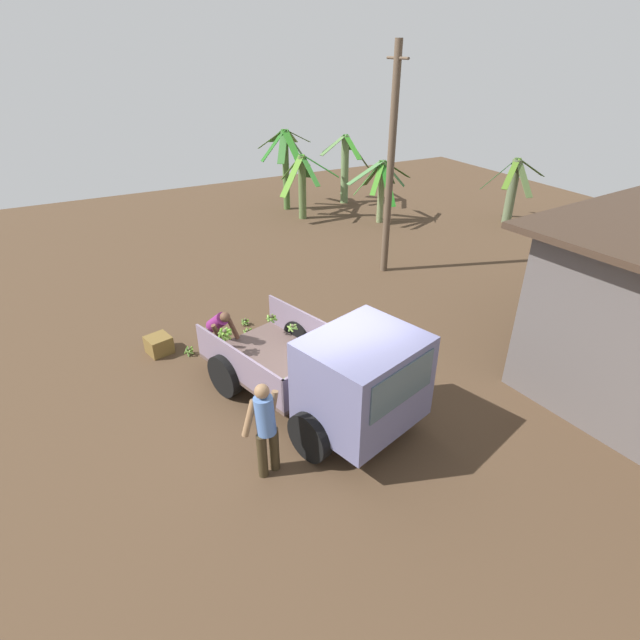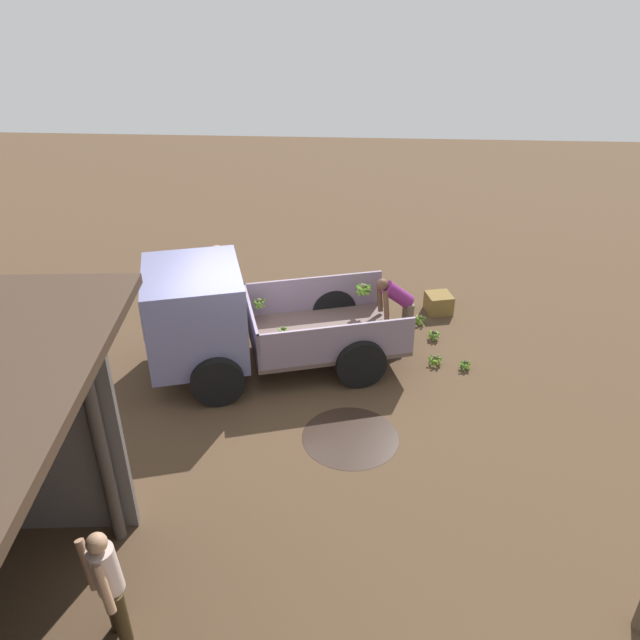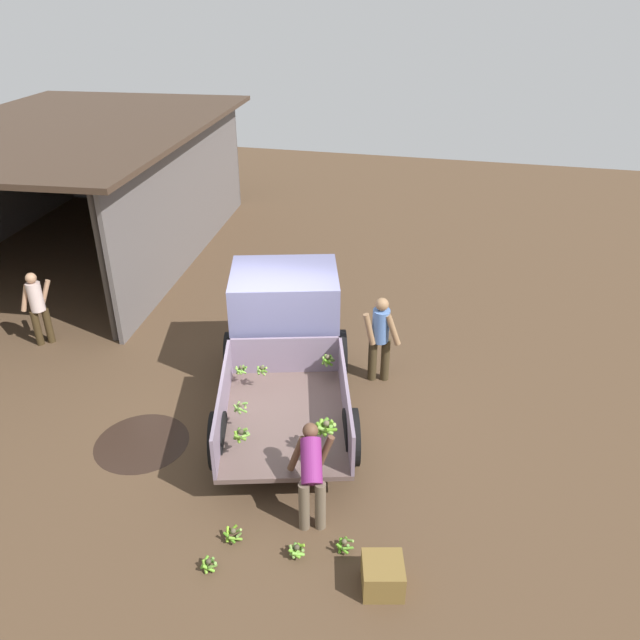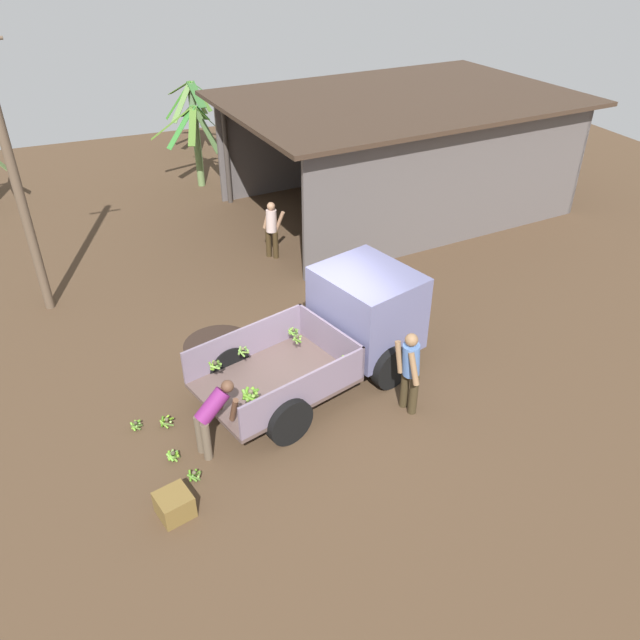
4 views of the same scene
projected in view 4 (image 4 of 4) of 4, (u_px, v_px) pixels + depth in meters
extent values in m
plane|color=#4B3625|center=(320.00, 371.00, 12.70)|extent=(36.00, 36.00, 0.00)
cylinder|color=black|center=(218.00, 344.00, 13.49)|extent=(1.51, 1.51, 0.01)
cube|color=brown|center=(275.00, 382.00, 11.64)|extent=(3.15, 2.64, 0.08)
cube|color=slate|center=(246.00, 342.00, 12.05)|extent=(2.62, 0.81, 0.69)
cube|color=slate|center=(306.00, 391.00, 10.81)|extent=(2.62, 0.81, 0.69)
cube|color=slate|center=(330.00, 339.00, 12.13)|extent=(0.60, 1.89, 0.69)
cube|color=slate|center=(367.00, 307.00, 12.43)|extent=(2.08, 2.29, 1.57)
cube|color=#4C606B|center=(397.00, 281.00, 12.68)|extent=(0.46, 1.48, 0.69)
cylinder|color=black|center=(325.00, 323.00, 13.39)|extent=(0.91, 0.46, 0.89)
cylinder|color=black|center=(391.00, 367.00, 12.07)|extent=(0.91, 0.46, 0.89)
cylinder|color=black|center=(228.00, 366.00, 12.11)|extent=(0.91, 0.46, 0.89)
cylinder|color=black|center=(289.00, 421.00, 10.79)|extent=(0.91, 0.46, 0.89)
sphere|color=brown|center=(243.00, 349.00, 11.66)|extent=(0.07, 0.07, 0.07)
cylinder|color=#70AB45|center=(247.00, 350.00, 11.71)|extent=(0.04, 0.17, 0.09)
cylinder|color=olive|center=(243.00, 349.00, 11.74)|extent=(0.17, 0.06, 0.12)
cylinder|color=olive|center=(240.00, 351.00, 11.70)|extent=(0.12, 0.16, 0.12)
cylinder|color=#6AA03C|center=(242.00, 353.00, 11.65)|extent=(0.13, 0.13, 0.14)
cylinder|color=#7FAD41|center=(245.00, 352.00, 11.65)|extent=(0.17, 0.10, 0.11)
sphere|color=#403929|center=(215.00, 363.00, 11.31)|extent=(0.08, 0.08, 0.08)
cylinder|color=#4F732A|center=(215.00, 363.00, 11.39)|extent=(0.18, 0.08, 0.14)
cylinder|color=#669723|center=(212.00, 365.00, 11.36)|extent=(0.14, 0.15, 0.15)
cylinder|color=#548022|center=(211.00, 366.00, 11.29)|extent=(0.08, 0.19, 0.11)
cylinder|color=#75A43F|center=(215.00, 367.00, 11.26)|extent=(0.19, 0.10, 0.10)
cylinder|color=#527D2F|center=(219.00, 366.00, 11.32)|extent=(0.14, 0.16, 0.14)
cylinder|color=olive|center=(219.00, 364.00, 11.37)|extent=(0.09, 0.19, 0.11)
sphere|color=#453E2D|center=(293.00, 330.00, 12.45)|extent=(0.07, 0.07, 0.07)
cylinder|color=#619C2F|center=(291.00, 333.00, 12.43)|extent=(0.09, 0.16, 0.09)
cylinder|color=#5E8B36|center=(293.00, 334.00, 12.44)|extent=(0.13, 0.08, 0.14)
cylinder|color=#588533|center=(296.00, 333.00, 12.45)|extent=(0.14, 0.11, 0.12)
cylinder|color=#588B27|center=(297.00, 331.00, 12.48)|extent=(0.06, 0.16, 0.10)
cylinder|color=#73A040|center=(295.00, 330.00, 12.52)|extent=(0.11, 0.14, 0.11)
cylinder|color=#527331|center=(293.00, 331.00, 12.52)|extent=(0.14, 0.07, 0.13)
cylinder|color=olive|center=(291.00, 330.00, 12.50)|extent=(0.15, 0.11, 0.09)
cylinder|color=olive|center=(290.00, 331.00, 12.47)|extent=(0.09, 0.16, 0.09)
sphere|color=brown|center=(251.00, 392.00, 10.44)|extent=(0.09, 0.09, 0.09)
cylinder|color=#56892A|center=(253.00, 391.00, 10.55)|extent=(0.21, 0.19, 0.16)
cylinder|color=#71A32F|center=(249.00, 392.00, 10.54)|extent=(0.22, 0.07, 0.18)
cylinder|color=#538B22|center=(246.00, 393.00, 10.49)|extent=(0.18, 0.21, 0.15)
cylinder|color=#6C9E39|center=(245.00, 396.00, 10.43)|extent=(0.07, 0.24, 0.14)
cylinder|color=#51861D|center=(249.00, 398.00, 10.40)|extent=(0.22, 0.17, 0.15)
cylinder|color=#5B8F2E|center=(253.00, 398.00, 10.45)|extent=(0.19, 0.11, 0.22)
cylinder|color=olive|center=(255.00, 396.00, 10.46)|extent=(0.17, 0.20, 0.19)
cylinder|color=#619328|center=(255.00, 394.00, 10.52)|extent=(0.08, 0.20, 0.21)
sphere|color=#443D2C|center=(297.00, 337.00, 12.07)|extent=(0.07, 0.07, 0.07)
cylinder|color=#7DAE45|center=(298.00, 337.00, 12.14)|extent=(0.13, 0.12, 0.11)
cylinder|color=#669B36|center=(295.00, 338.00, 12.13)|extent=(0.15, 0.09, 0.11)
cylinder|color=olive|center=(296.00, 340.00, 12.08)|extent=(0.07, 0.13, 0.14)
cylinder|color=#588F27|center=(298.00, 341.00, 12.06)|extent=(0.14, 0.06, 0.12)
cylinder|color=#76A236|center=(300.00, 339.00, 12.10)|extent=(0.08, 0.14, 0.12)
sphere|color=brown|center=(345.00, 358.00, 11.48)|extent=(0.09, 0.09, 0.09)
cylinder|color=olive|center=(348.00, 362.00, 11.51)|extent=(0.13, 0.14, 0.18)
cylinder|color=#589F23|center=(347.00, 360.00, 11.55)|extent=(0.08, 0.16, 0.17)
cylinder|color=#588229|center=(344.00, 358.00, 11.57)|extent=(0.18, 0.07, 0.15)
cylinder|color=olive|center=(342.00, 360.00, 11.53)|extent=(0.14, 0.15, 0.16)
cylinder|color=#50931D|center=(343.00, 362.00, 11.48)|extent=(0.09, 0.17, 0.15)
cylinder|color=#527C23|center=(346.00, 362.00, 11.44)|extent=(0.19, 0.09, 0.12)
cube|color=#5C5553|center=(511.00, 135.00, 20.73)|extent=(0.66, 6.00, 3.29)
cube|color=#5C5553|center=(347.00, 131.00, 21.13)|extent=(9.22, 0.96, 3.29)
cube|color=#5C5553|center=(457.00, 188.00, 16.75)|extent=(9.22, 0.96, 3.29)
cube|color=#3C2B1F|center=(400.00, 98.00, 18.01)|extent=(10.64, 7.72, 0.12)
cylinder|color=#3F3833|center=(226.00, 152.00, 19.26)|extent=(0.16, 0.16, 3.29)
cylinder|color=#3F3833|center=(307.00, 216.00, 15.17)|extent=(0.16, 0.16, 3.29)
cylinder|color=brown|center=(15.00, 179.00, 13.05)|extent=(0.21, 0.21, 6.31)
cylinder|color=#638659|center=(194.00, 118.00, 23.76)|extent=(0.28, 0.28, 2.59)
cube|color=#377728|center=(210.00, 96.00, 23.53)|extent=(1.40, 0.30, 1.17)
cube|color=#547D43|center=(198.00, 98.00, 23.88)|extent=(0.82, 1.04, 1.48)
cube|color=#30511E|center=(189.00, 87.00, 23.61)|extent=(0.37, 1.06, 0.66)
cube|color=#406B20|center=(180.00, 88.00, 23.42)|extent=(0.86, 1.03, 0.60)
cube|color=#378020|center=(178.00, 100.00, 23.22)|extent=(1.06, 0.25, 1.30)
cube|color=#5E8340|center=(182.00, 102.00, 22.92)|extent=(1.09, 0.96, 1.25)
cube|color=#315F2A|center=(197.00, 94.00, 22.75)|extent=(0.41, 1.27, 0.70)
cube|color=#4F7D2E|center=(201.00, 96.00, 23.16)|extent=(0.72, 0.75, 1.02)
cylinder|color=#66844A|center=(198.00, 148.00, 20.71)|extent=(0.24, 0.24, 2.62)
cube|color=#335A1A|center=(211.00, 122.00, 20.48)|extent=(1.09, 0.28, 1.16)
cube|color=#378538|center=(200.00, 113.00, 20.56)|extent=(0.79, 0.98, 0.71)
cube|color=#295920|center=(188.00, 111.00, 20.60)|extent=(0.35, 1.28, 0.64)
cube|color=#558227|center=(172.00, 123.00, 20.16)|extent=(1.47, 0.56, 1.03)
cube|color=#3B8936|center=(181.00, 128.00, 20.01)|extent=(1.10, 0.59, 1.21)
cube|color=#4D7229|center=(193.00, 126.00, 19.68)|extent=(0.64, 1.30, 0.93)
cube|color=#456232|center=(206.00, 130.00, 20.05)|extent=(0.69, 1.03, 1.35)
cylinder|color=#382D1A|center=(413.00, 395.00, 11.42)|extent=(0.20, 0.20, 0.83)
cylinder|color=#382D1A|center=(405.00, 388.00, 11.58)|extent=(0.20, 0.20, 0.83)
cylinder|color=#5276B6|center=(411.00, 360.00, 11.09)|extent=(0.42, 0.38, 0.68)
sphere|color=#8C6746|center=(412.00, 340.00, 10.83)|extent=(0.24, 0.24, 0.24)
cylinder|color=#8C6746|center=(414.00, 369.00, 10.89)|extent=(0.17, 0.32, 0.62)
cylinder|color=#8C6746|center=(399.00, 357.00, 11.20)|extent=(0.16, 0.27, 0.62)
cylinder|color=brown|center=(200.00, 434.00, 10.60)|extent=(0.19, 0.19, 0.77)
cylinder|color=brown|center=(207.00, 441.00, 10.46)|extent=(0.19, 0.19, 0.77)
cylinder|color=#732164|center=(212.00, 406.00, 10.34)|extent=(0.70, 0.46, 0.60)
sphere|color=brown|center=(227.00, 386.00, 10.37)|extent=(0.22, 0.22, 0.22)
cylinder|color=brown|center=(222.00, 398.00, 10.68)|extent=(0.18, 0.29, 0.57)
cylinder|color=brown|center=(234.00, 410.00, 10.43)|extent=(0.18, 0.30, 0.57)
cylinder|color=#392A16|center=(269.00, 243.00, 16.77)|extent=(0.21, 0.21, 0.76)
cylinder|color=#392A16|center=(276.00, 245.00, 16.69)|extent=(0.21, 0.21, 0.76)
cylinder|color=beige|center=(271.00, 221.00, 16.37)|extent=(0.42, 0.42, 0.61)
sphere|color=tan|center=(271.00, 206.00, 16.17)|extent=(0.21, 0.21, 0.21)
cylinder|color=tan|center=(267.00, 219.00, 16.52)|extent=(0.24, 0.25, 0.56)
cylinder|color=tan|center=(280.00, 221.00, 16.40)|extent=(0.28, 0.29, 0.56)
sphere|color=#403A29|center=(136.00, 423.00, 11.19)|extent=(0.07, 0.07, 0.07)
cylinder|color=olive|center=(139.00, 426.00, 11.20)|extent=(0.14, 0.15, 0.13)
cylinder|color=#598736|center=(139.00, 424.00, 11.25)|extent=(0.08, 0.15, 0.15)
cylinder|color=#589326|center=(136.00, 422.00, 11.27)|extent=(0.17, 0.08, 0.12)
cylinder|color=olive|center=(134.00, 425.00, 11.24)|extent=(0.14, 0.12, 0.15)
cylinder|color=#64A32A|center=(133.00, 427.00, 11.19)|extent=(0.09, 0.16, 0.14)
cylinder|color=#557A2D|center=(136.00, 427.00, 11.17)|extent=(0.16, 0.07, 0.14)
sphere|color=brown|center=(194.00, 473.00, 10.16)|extent=(0.07, 0.07, 0.07)
cylinder|color=#58A022|center=(194.00, 474.00, 10.24)|extent=(0.15, 0.05, 0.17)
cylinder|color=#49861A|center=(190.00, 476.00, 10.18)|extent=(0.06, 0.18, 0.13)
cylinder|color=#4C7B24|center=(192.00, 478.00, 10.13)|extent=(0.16, 0.15, 0.12)
cylinder|color=#61903D|center=(196.00, 478.00, 10.17)|extent=(0.15, 0.07, 0.17)
cylinder|color=#77A143|center=(199.00, 474.00, 10.19)|extent=(0.10, 0.19, 0.11)
cylinder|color=#4F7723|center=(197.00, 474.00, 10.24)|extent=(0.13, 0.14, 0.17)
sphere|color=brown|center=(167.00, 419.00, 11.25)|extent=(0.07, 0.07, 0.07)
cylinder|color=olive|center=(164.00, 424.00, 11.23)|extent=(0.15, 0.18, 0.14)
cylinder|color=olive|center=(169.00, 424.00, 11.24)|extent=(0.19, 0.07, 0.15)
cylinder|color=#7EA747|center=(171.00, 422.00, 11.30)|extent=(0.07, 0.18, 0.16)
cylinder|color=#5A8C1D|center=(169.00, 419.00, 11.35)|extent=(0.16, 0.16, 0.15)
cylinder|color=#74A824|center=(165.00, 419.00, 11.34)|extent=(0.20, 0.09, 0.13)
cylinder|color=#407218|center=(162.00, 421.00, 11.28)|extent=(0.10, 0.20, 0.11)
sphere|color=#433C2B|center=(173.00, 453.00, 10.54)|extent=(0.08, 0.08, 0.08)
cylinder|color=#5B921F|center=(175.00, 455.00, 10.61)|extent=(0.11, 0.13, 0.16)
cylinder|color=#5F8C39|center=(174.00, 453.00, 10.62)|extent=(0.16, 0.09, 0.15)
cylinder|color=olive|center=(171.00, 454.00, 10.60)|extent=(0.16, 0.13, 0.13)
cylinder|color=#5E9A25|center=(169.00, 456.00, 10.55)|extent=(0.07, 0.18, 0.11)
cylinder|color=#67A736|center=(170.00, 457.00, 10.52)|extent=(0.12, 0.17, 0.11)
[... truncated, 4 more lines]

